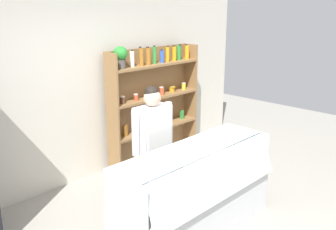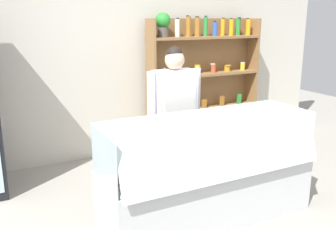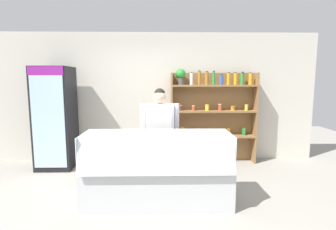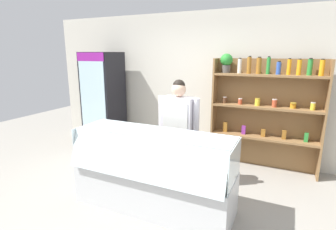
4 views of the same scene
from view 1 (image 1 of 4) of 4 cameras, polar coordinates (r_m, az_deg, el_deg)
name	(u,v)px [view 1 (image 1 of 4)]	position (r m, az deg, el deg)	size (l,w,h in m)	color
back_wall	(81,89)	(5.50, -13.18, 3.85)	(6.80, 0.10, 2.70)	beige
shelving_unit	(151,97)	(6.05, -2.55, 2.78)	(1.75, 0.29, 1.94)	olive
deli_display_case	(195,206)	(4.38, 4.14, -13.63)	(2.03, 0.72, 1.01)	silver
shop_clerk	(153,138)	(4.59, -2.30, -3.55)	(0.64, 0.25, 1.59)	#383D51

